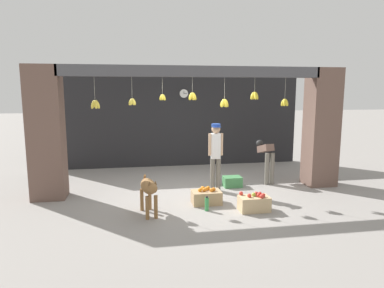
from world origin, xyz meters
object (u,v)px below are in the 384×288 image
at_px(fruit_crate_apples, 254,203).
at_px(produce_box_green, 232,182).
at_px(fruit_crate_oranges, 206,197).
at_px(dog, 149,189).
at_px(worker_stooping, 266,156).
at_px(water_bottle, 207,204).
at_px(shopkeeper, 216,152).
at_px(wall_clock, 184,94).

bearing_deg(fruit_crate_apples, produce_box_green, 87.98).
bearing_deg(fruit_crate_oranges, dog, -159.14).
distance_m(worker_stooping, water_bottle, 2.72).
height_order(dog, worker_stooping, worker_stooping).
relative_size(produce_box_green, water_bottle, 1.50).
bearing_deg(fruit_crate_apples, fruit_crate_oranges, 145.14).
bearing_deg(worker_stooping, shopkeeper, -162.50).
height_order(dog, shopkeeper, shopkeeper).
distance_m(fruit_crate_oranges, wall_clock, 4.24).
relative_size(worker_stooping, fruit_crate_apples, 1.77).
relative_size(shopkeeper, produce_box_green, 3.61).
bearing_deg(shopkeeper, dog, 40.87).
bearing_deg(worker_stooping, fruit_crate_apples, -120.47).
height_order(dog, wall_clock, wall_clock).
bearing_deg(dog, fruit_crate_oranges, 100.93).
relative_size(worker_stooping, wall_clock, 3.79).
xyz_separation_m(dog, water_bottle, (1.12, 0.04, -0.38)).
xyz_separation_m(fruit_crate_oranges, produce_box_green, (0.89, 1.14, -0.02)).
xyz_separation_m(water_bottle, wall_clock, (0.16, 4.10, 2.10)).
bearing_deg(worker_stooping, fruit_crate_oranges, -146.10).
bearing_deg(fruit_crate_apples, shopkeeper, 106.94).
distance_m(worker_stooping, produce_box_green, 1.15).
bearing_deg(produce_box_green, dog, -142.73).
relative_size(fruit_crate_oranges, wall_clock, 2.18).
height_order(produce_box_green, wall_clock, wall_clock).
xyz_separation_m(worker_stooping, fruit_crate_apples, (-1.02, -1.98, -0.53)).
distance_m(dog, water_bottle, 1.19).
distance_m(worker_stooping, fruit_crate_apples, 2.29).
distance_m(shopkeeper, water_bottle, 1.57).
relative_size(produce_box_green, wall_clock, 1.60).
bearing_deg(wall_clock, fruit_crate_oranges, -91.17).
bearing_deg(fruit_crate_oranges, wall_clock, 88.83).
relative_size(fruit_crate_oranges, produce_box_green, 1.36).
distance_m(fruit_crate_oranges, water_bottle, 0.43).
height_order(fruit_crate_oranges, water_bottle, fruit_crate_oranges).
bearing_deg(produce_box_green, water_bottle, -122.03).
xyz_separation_m(fruit_crate_oranges, water_bottle, (-0.08, -0.42, -0.01)).
bearing_deg(shopkeeper, fruit_crate_oranges, 66.59).
bearing_deg(water_bottle, dog, -178.02).
bearing_deg(fruit_crate_oranges, water_bottle, -100.96).
distance_m(dog, wall_clock, 4.66).
relative_size(worker_stooping, produce_box_green, 2.36).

